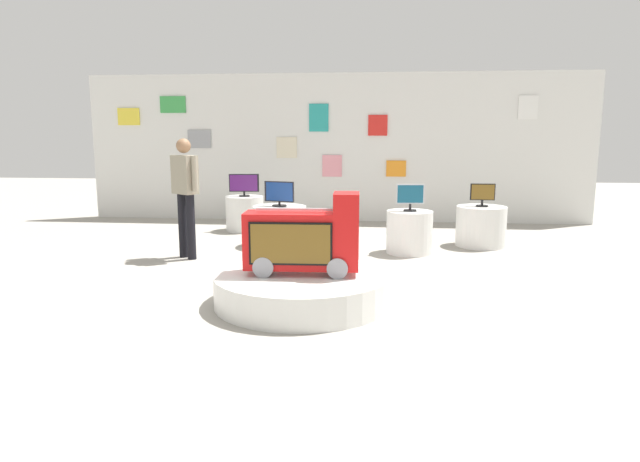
{
  "coord_description": "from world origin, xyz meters",
  "views": [
    {
      "loc": [
        0.83,
        -5.91,
        1.73
      ],
      "look_at": [
        0.25,
        -0.17,
        0.72
      ],
      "focal_mm": 31.11,
      "sensor_mm": 36.0,
      "label": 1
    }
  ],
  "objects_px": {
    "main_display_pedestal": "(302,288)",
    "tv_on_left_rear": "(244,184)",
    "display_pedestal_center_rear": "(280,226)",
    "tv_on_center_rear": "(279,193)",
    "tv_on_right_rear": "(483,194)",
    "display_pedestal_right_rear": "(481,226)",
    "display_pedestal_far_right": "(409,232)",
    "display_pedestal_left_rear": "(245,213)",
    "shopper_browsing_near_truck": "(185,189)",
    "novelty_firetruck_tv": "(304,241)",
    "tv_on_far_right": "(410,196)"
  },
  "relations": [
    {
      "from": "main_display_pedestal",
      "to": "display_pedestal_far_right",
      "type": "height_order",
      "value": "display_pedestal_far_right"
    },
    {
      "from": "novelty_firetruck_tv",
      "to": "display_pedestal_far_right",
      "type": "distance_m",
      "value": 2.91
    },
    {
      "from": "display_pedestal_center_rear",
      "to": "display_pedestal_far_right",
      "type": "xyz_separation_m",
      "value": [
        1.99,
        -0.35,
        0.0
      ]
    },
    {
      "from": "tv_on_far_right",
      "to": "main_display_pedestal",
      "type": "bearing_deg",
      "value": -115.44
    },
    {
      "from": "main_display_pedestal",
      "to": "tv_on_right_rear",
      "type": "xyz_separation_m",
      "value": [
        2.39,
        3.25,
        0.66
      ]
    },
    {
      "from": "main_display_pedestal",
      "to": "display_pedestal_center_rear",
      "type": "relative_size",
      "value": 2.16
    },
    {
      "from": "display_pedestal_right_rear",
      "to": "shopper_browsing_near_truck",
      "type": "distance_m",
      "value": 4.53
    },
    {
      "from": "display_pedestal_left_rear",
      "to": "tv_on_right_rear",
      "type": "relative_size",
      "value": 1.82
    },
    {
      "from": "main_display_pedestal",
      "to": "tv_on_right_rear",
      "type": "bearing_deg",
      "value": 53.75
    },
    {
      "from": "main_display_pedestal",
      "to": "tv_on_left_rear",
      "type": "height_order",
      "value": "tv_on_left_rear"
    },
    {
      "from": "main_display_pedestal",
      "to": "display_pedestal_right_rear",
      "type": "height_order",
      "value": "display_pedestal_right_rear"
    },
    {
      "from": "tv_on_left_rear",
      "to": "shopper_browsing_near_truck",
      "type": "relative_size",
      "value": 0.32
    },
    {
      "from": "novelty_firetruck_tv",
      "to": "main_display_pedestal",
      "type": "bearing_deg",
      "value": 166.13
    },
    {
      "from": "tv_on_right_rear",
      "to": "display_pedestal_far_right",
      "type": "height_order",
      "value": "tv_on_right_rear"
    },
    {
      "from": "main_display_pedestal",
      "to": "display_pedestal_right_rear",
      "type": "relative_size",
      "value": 2.36
    },
    {
      "from": "novelty_firetruck_tv",
      "to": "tv_on_far_right",
      "type": "relative_size",
      "value": 2.88
    },
    {
      "from": "novelty_firetruck_tv",
      "to": "tv_on_far_right",
      "type": "bearing_deg",
      "value": 65.05
    },
    {
      "from": "novelty_firetruck_tv",
      "to": "display_pedestal_far_right",
      "type": "bearing_deg",
      "value": 65.07
    },
    {
      "from": "main_display_pedestal",
      "to": "tv_on_far_right",
      "type": "bearing_deg",
      "value": 64.56
    },
    {
      "from": "tv_on_left_rear",
      "to": "shopper_browsing_near_truck",
      "type": "height_order",
      "value": "shopper_browsing_near_truck"
    },
    {
      "from": "display_pedestal_center_rear",
      "to": "display_pedestal_right_rear",
      "type": "xyz_separation_m",
      "value": [
        3.14,
        0.3,
        0.0
      ]
    },
    {
      "from": "tv_on_far_right",
      "to": "shopper_browsing_near_truck",
      "type": "xyz_separation_m",
      "value": [
        -3.13,
        -0.67,
        0.14
      ]
    },
    {
      "from": "tv_on_left_rear",
      "to": "tv_on_far_right",
      "type": "height_order",
      "value": "tv_on_left_rear"
    },
    {
      "from": "display_pedestal_left_rear",
      "to": "display_pedestal_far_right",
      "type": "relative_size",
      "value": 1.01
    },
    {
      "from": "display_pedestal_right_rear",
      "to": "display_pedestal_far_right",
      "type": "distance_m",
      "value": 1.31
    },
    {
      "from": "display_pedestal_center_rear",
      "to": "tv_on_far_right",
      "type": "relative_size",
      "value": 2.06
    },
    {
      "from": "tv_on_center_rear",
      "to": "tv_on_right_rear",
      "type": "xyz_separation_m",
      "value": [
        3.14,
        0.3,
        -0.01
      ]
    },
    {
      "from": "display_pedestal_right_rear",
      "to": "display_pedestal_center_rear",
      "type": "bearing_deg",
      "value": -174.61
    },
    {
      "from": "display_pedestal_right_rear",
      "to": "tv_on_far_right",
      "type": "xyz_separation_m",
      "value": [
        -1.14,
        -0.65,
        0.53
      ]
    },
    {
      "from": "novelty_firetruck_tv",
      "to": "display_pedestal_left_rear",
      "type": "distance_m",
      "value": 4.59
    },
    {
      "from": "tv_on_center_rear",
      "to": "shopper_browsing_near_truck",
      "type": "xyz_separation_m",
      "value": [
        -1.14,
        -1.01,
        0.16
      ]
    },
    {
      "from": "display_pedestal_center_rear",
      "to": "novelty_firetruck_tv",
      "type": "bearing_deg",
      "value": -75.36
    },
    {
      "from": "tv_on_center_rear",
      "to": "tv_on_right_rear",
      "type": "bearing_deg",
      "value": 5.39
    },
    {
      "from": "display_pedestal_center_rear",
      "to": "shopper_browsing_near_truck",
      "type": "relative_size",
      "value": 0.5
    },
    {
      "from": "main_display_pedestal",
      "to": "novelty_firetruck_tv",
      "type": "relative_size",
      "value": 1.55
    },
    {
      "from": "novelty_firetruck_tv",
      "to": "tv_on_center_rear",
      "type": "height_order",
      "value": "novelty_firetruck_tv"
    },
    {
      "from": "main_display_pedestal",
      "to": "display_pedestal_left_rear",
      "type": "distance_m",
      "value": 4.57
    },
    {
      "from": "shopper_browsing_near_truck",
      "to": "tv_on_right_rear",
      "type": "bearing_deg",
      "value": 17.02
    },
    {
      "from": "main_display_pedestal",
      "to": "tv_on_left_rear",
      "type": "relative_size",
      "value": 3.38
    },
    {
      "from": "novelty_firetruck_tv",
      "to": "tv_on_left_rear",
      "type": "bearing_deg",
      "value": 111.09
    },
    {
      "from": "tv_on_center_rear",
      "to": "shopper_browsing_near_truck",
      "type": "relative_size",
      "value": 0.29
    },
    {
      "from": "tv_on_left_rear",
      "to": "display_pedestal_right_rear",
      "type": "distance_m",
      "value": 4.17
    },
    {
      "from": "shopper_browsing_near_truck",
      "to": "display_pedestal_center_rear",
      "type": "bearing_deg",
      "value": 41.73
    },
    {
      "from": "display_pedestal_far_right",
      "to": "main_display_pedestal",
      "type": "bearing_deg",
      "value": -115.41
    },
    {
      "from": "display_pedestal_left_rear",
      "to": "display_pedestal_right_rear",
      "type": "bearing_deg",
      "value": -14.13
    },
    {
      "from": "main_display_pedestal",
      "to": "shopper_browsing_near_truck",
      "type": "distance_m",
      "value": 2.84
    },
    {
      "from": "tv_on_left_rear",
      "to": "display_pedestal_far_right",
      "type": "relative_size",
      "value": 0.79
    },
    {
      "from": "tv_on_center_rear",
      "to": "display_pedestal_center_rear",
      "type": "bearing_deg",
      "value": 105.25
    },
    {
      "from": "display_pedestal_left_rear",
      "to": "display_pedestal_right_rear",
      "type": "xyz_separation_m",
      "value": [
        4.01,
        -1.01,
        0.0
      ]
    },
    {
      "from": "novelty_firetruck_tv",
      "to": "tv_on_right_rear",
      "type": "relative_size",
      "value": 3.13
    }
  ]
}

